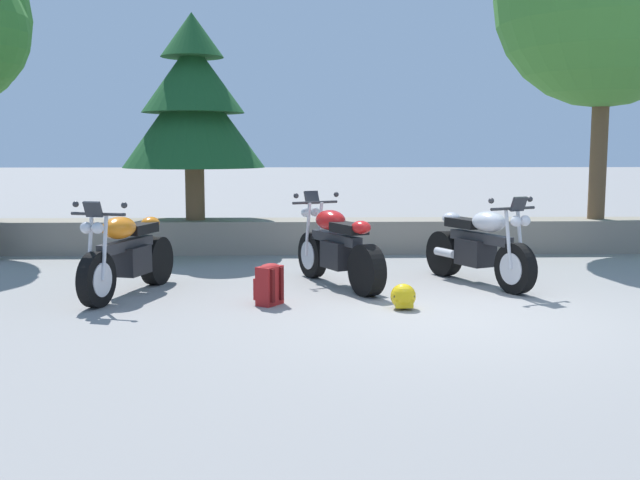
{
  "coord_description": "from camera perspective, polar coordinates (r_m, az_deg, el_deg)",
  "views": [
    {
      "loc": [
        -1.57,
        -7.69,
        1.75
      ],
      "look_at": [
        -1.32,
        1.2,
        0.65
      ],
      "focal_mm": 41.7,
      "sensor_mm": 36.0,
      "label": 1
    }
  ],
  "objects": [
    {
      "name": "motorcycle_silver_far_right",
      "position": [
        9.77,
        12.1,
        -0.54
      ],
      "size": [
        1.09,
        1.93,
        1.18
      ],
      "color": "black",
      "rests_on": "ground"
    },
    {
      "name": "motorcycle_red_centre",
      "position": [
        9.46,
        1.32,
        -0.63
      ],
      "size": [
        1.11,
        1.93,
        1.18
      ],
      "color": "black",
      "rests_on": "ground"
    },
    {
      "name": "motorcycle_orange_near_left",
      "position": [
        9.14,
        -14.58,
        -1.13
      ],
      "size": [
        0.87,
        2.02,
        1.18
      ],
      "color": "black",
      "rests_on": "ground"
    },
    {
      "name": "leafy_tree_mid_right",
      "position": [
        13.66,
        21.97,
        16.7
      ],
      "size": [
        3.81,
        3.63,
        5.5
      ],
      "color": "brown",
      "rests_on": "stone_wall"
    },
    {
      "name": "rider_helmet",
      "position": [
        8.19,
        6.41,
        -4.35
      ],
      "size": [
        0.28,
        0.28,
        0.28
      ],
      "color": "yellow",
      "rests_on": "ground"
    },
    {
      "name": "pine_tree_mid_left",
      "position": [
        12.66,
        -9.71,
        10.31
      ],
      "size": [
        2.36,
        2.36,
        3.41
      ],
      "color": "brown",
      "rests_on": "stone_wall"
    },
    {
      "name": "stone_wall",
      "position": [
        12.67,
        5.52,
        0.34
      ],
      "size": [
        36.0,
        0.8,
        0.55
      ],
      "primitive_type": "cube",
      "color": "gray",
      "rests_on": "ground"
    },
    {
      "name": "rider_backpack",
      "position": [
        8.36,
        -3.93,
        -3.35
      ],
      "size": [
        0.34,
        0.35,
        0.47
      ],
      "color": "#A31E1E",
      "rests_on": "ground"
    },
    {
      "name": "ground_plane",
      "position": [
        8.04,
        9.74,
        -5.63
      ],
      "size": [
        120.0,
        120.0,
        0.0
      ],
      "primitive_type": "plane",
      "color": "gray"
    }
  ]
}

